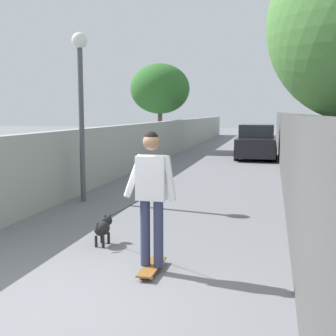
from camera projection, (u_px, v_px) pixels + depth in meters
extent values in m
plane|color=slate|center=(217.00, 163.00, 18.31)|extent=(80.00, 80.00, 0.00)
cube|color=#999E93|center=(142.00, 145.00, 16.88)|extent=(48.00, 0.30, 1.67)
cube|color=#4C4C4C|center=(285.00, 142.00, 15.63)|extent=(48.00, 0.30, 2.06)
cylinder|color=brown|center=(160.00, 129.00, 23.84)|extent=(0.24, 0.24, 2.38)
ellipsoid|color=#2D6628|center=(160.00, 89.00, 23.57)|extent=(3.18, 3.18, 2.66)
cylinder|color=#4C4C51|center=(82.00, 126.00, 10.21)|extent=(0.12, 0.12, 3.57)
sphere|color=silver|center=(80.00, 40.00, 9.96)|extent=(0.36, 0.36, 0.36)
cube|color=brown|center=(152.00, 267.00, 5.82)|extent=(0.80, 0.21, 0.02)
cylinder|color=beige|center=(153.00, 262.00, 6.11)|extent=(0.06, 0.03, 0.06)
cylinder|color=beige|center=(162.00, 263.00, 6.08)|extent=(0.06, 0.03, 0.06)
cylinder|color=beige|center=(141.00, 277.00, 5.57)|extent=(0.06, 0.03, 0.06)
cylinder|color=beige|center=(151.00, 278.00, 5.54)|extent=(0.06, 0.03, 0.06)
cylinder|color=#333859|center=(145.00, 233.00, 5.78)|extent=(0.13, 0.13, 0.89)
cylinder|color=#333859|center=(158.00, 233.00, 5.74)|extent=(0.13, 0.13, 0.89)
cube|color=white|center=(152.00, 178.00, 5.67)|extent=(0.22, 0.38, 0.57)
cylinder|color=white|center=(134.00, 176.00, 5.73)|extent=(0.09, 0.28, 0.58)
cylinder|color=white|center=(170.00, 178.00, 5.61)|extent=(0.09, 0.18, 0.59)
sphere|color=#9E7051|center=(151.00, 142.00, 5.61)|extent=(0.22, 0.22, 0.22)
sphere|color=black|center=(151.00, 139.00, 5.61)|extent=(0.19, 0.19, 0.19)
ellipsoid|color=black|center=(102.00, 229.00, 6.96)|extent=(0.36, 0.22, 0.22)
sphere|color=black|center=(108.00, 221.00, 7.18)|extent=(0.15, 0.15, 0.15)
cone|color=black|center=(105.00, 216.00, 7.18)|extent=(0.05, 0.05, 0.06)
cone|color=black|center=(110.00, 216.00, 7.16)|extent=(0.05, 0.05, 0.06)
cylinder|color=black|center=(102.00, 237.00, 7.11)|extent=(0.04, 0.04, 0.18)
cylinder|color=black|center=(109.00, 238.00, 7.08)|extent=(0.04, 0.04, 0.18)
cylinder|color=black|center=(96.00, 241.00, 6.89)|extent=(0.04, 0.04, 0.18)
cylinder|color=black|center=(103.00, 242.00, 6.86)|extent=(0.04, 0.04, 0.18)
cylinder|color=black|center=(96.00, 227.00, 6.73)|extent=(0.13, 0.03, 0.13)
cylinder|color=black|center=(124.00, 209.00, 6.32)|extent=(0.96, 1.09, 0.66)
cube|color=black|center=(256.00, 146.00, 20.00)|extent=(3.96, 1.70, 0.80)
cube|color=#262B33|center=(257.00, 131.00, 19.92)|extent=(2.06, 1.50, 0.60)
cylinder|color=black|center=(241.00, 149.00, 21.40)|extent=(0.64, 0.22, 0.64)
cylinder|color=black|center=(274.00, 149.00, 21.04)|extent=(0.64, 0.22, 0.64)
cylinder|color=black|center=(237.00, 153.00, 19.03)|extent=(0.64, 0.22, 0.64)
cylinder|color=black|center=(274.00, 154.00, 18.67)|extent=(0.64, 0.22, 0.64)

